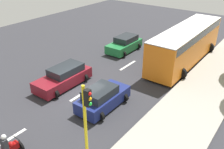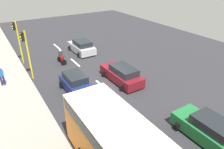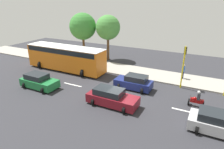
# 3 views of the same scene
# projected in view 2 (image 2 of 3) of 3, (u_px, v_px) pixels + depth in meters

# --- Properties ---
(ground_plane) EXTENTS (40.00, 60.00, 0.10)m
(ground_plane) POSITION_uv_depth(u_px,v_px,m) (103.00, 87.00, 18.30)
(ground_plane) COLOR #2D2D33
(sidewalk) EXTENTS (4.00, 60.00, 0.15)m
(sidewalk) POSITION_uv_depth(u_px,v_px,m) (17.00, 112.00, 14.94)
(sidewalk) COLOR #9E998E
(sidewalk) RESTS_ON ground
(lane_stripe_far_north) EXTENTS (0.20, 2.40, 0.01)m
(lane_stripe_far_north) POSITION_uv_depth(u_px,v_px,m) (57.00, 47.00, 27.34)
(lane_stripe_far_north) COLOR white
(lane_stripe_far_north) RESTS_ON ground
(lane_stripe_north) EXTENTS (0.20, 2.40, 0.01)m
(lane_stripe_north) POSITION_uv_depth(u_px,v_px,m) (75.00, 62.00, 22.80)
(lane_stripe_north) COLOR white
(lane_stripe_north) RESTS_ON ground
(lane_stripe_mid) EXTENTS (0.20, 2.40, 0.01)m
(lane_stripe_mid) POSITION_uv_depth(u_px,v_px,m) (103.00, 86.00, 18.27)
(lane_stripe_mid) COLOR white
(lane_stripe_mid) RESTS_ON ground
(lane_stripe_south) EXTENTS (0.20, 2.40, 0.01)m
(lane_stripe_south) POSITION_uv_depth(u_px,v_px,m) (148.00, 126.00, 13.74)
(lane_stripe_south) COLOR white
(lane_stripe_south) RESTS_ON ground
(car_maroon) EXTENTS (2.23, 4.56, 1.52)m
(car_maroon) POSITION_uv_depth(u_px,v_px,m) (122.00, 74.00, 18.77)
(car_maroon) COLOR maroon
(car_maroon) RESTS_ON ground
(car_dark_blue) EXTENTS (2.14, 3.87, 1.52)m
(car_dark_blue) POSITION_uv_depth(u_px,v_px,m) (77.00, 84.00, 17.19)
(car_dark_blue) COLOR navy
(car_dark_blue) RESTS_ON ground
(car_green) EXTENTS (2.25, 4.07, 1.52)m
(car_green) POSITION_uv_depth(u_px,v_px,m) (208.00, 129.00, 12.42)
(car_green) COLOR #1E7238
(car_green) RESTS_ON ground
(car_silver) EXTENTS (2.31, 4.13, 1.52)m
(car_silver) POSITION_uv_depth(u_px,v_px,m) (82.00, 47.00, 25.17)
(car_silver) COLOR #B7B7BC
(car_silver) RESTS_ON ground
(motorcycle) EXTENTS (0.60, 1.30, 1.53)m
(motorcycle) POSITION_uv_depth(u_px,v_px,m) (61.00, 58.00, 22.39)
(motorcycle) COLOR black
(motorcycle) RESTS_ON ground
(pedestrian_near_signal) EXTENTS (0.40, 0.24, 1.69)m
(pedestrian_near_signal) POSITION_uv_depth(u_px,v_px,m) (1.00, 76.00, 17.79)
(pedestrian_near_signal) COLOR #1E1E4C
(pedestrian_near_signal) RESTS_ON sidewalk
(traffic_light_corner) EXTENTS (0.49, 0.24, 4.50)m
(traffic_light_corner) POSITION_uv_depth(u_px,v_px,m) (26.00, 49.00, 18.21)
(traffic_light_corner) COLOR yellow
(traffic_light_corner) RESTS_ON ground
(traffic_light_midblock) EXTENTS (0.49, 0.24, 4.50)m
(traffic_light_midblock) POSITION_uv_depth(u_px,v_px,m) (17.00, 37.00, 21.32)
(traffic_light_midblock) COLOR yellow
(traffic_light_midblock) RESTS_ON ground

